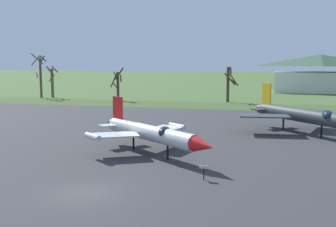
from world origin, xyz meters
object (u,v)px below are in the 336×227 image
info_placard_front_right (204,170)px  jet_fighter_front_left (304,115)px  jet_fighter_front_right (152,133)px  visitor_building (320,74)px

info_placard_front_right → jet_fighter_front_left: bearing=68.5°
jet_fighter_front_right → info_placard_front_right: jet_fighter_front_right is taller
jet_fighter_front_right → info_placard_front_right: 8.43m
jet_fighter_front_left → visitor_building: bearing=82.8°
visitor_building → info_placard_front_right: bearing=-100.6°
jet_fighter_front_right → info_placard_front_right: bearing=-48.7°
jet_fighter_front_left → jet_fighter_front_right: size_ratio=1.11×
jet_fighter_front_left → jet_fighter_front_right: (-13.26, -13.42, -0.23)m
info_placard_front_right → visitor_building: bearing=79.4°
visitor_building → jet_fighter_front_left: bearing=-97.2°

